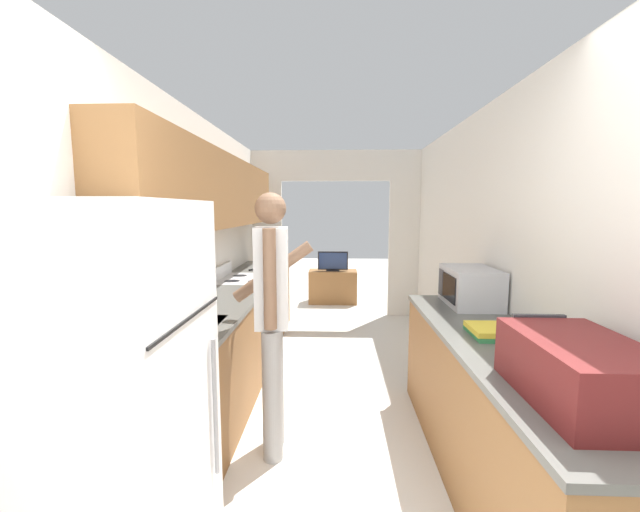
{
  "coord_description": "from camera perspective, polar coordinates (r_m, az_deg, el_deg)",
  "views": [
    {
      "loc": [
        0.01,
        -0.86,
        1.64
      ],
      "look_at": [
        -0.15,
        3.18,
        1.15
      ],
      "focal_mm": 22.0,
      "sensor_mm": 36.0,
      "label": 1
    }
  ],
  "objects": [
    {
      "name": "counter_right",
      "position": [
        2.69,
        24.33,
        -20.11
      ],
      "size": [
        0.62,
        2.38,
        0.88
      ],
      "color": "brown",
      "rests_on": "ground_plane"
    },
    {
      "name": "counter_left",
      "position": [
        3.95,
        -12.32,
        -10.88
      ],
      "size": [
        0.62,
        3.74,
        0.88
      ],
      "color": "brown",
      "rests_on": "ground_plane"
    },
    {
      "name": "person",
      "position": [
        2.6,
        -6.97,
        -8.64
      ],
      "size": [
        0.56,
        0.4,
        1.74
      ],
      "rotation": [
        0.0,
        0.0,
        1.66
      ],
      "color": "#9E9E9E",
      "rests_on": "ground_plane"
    },
    {
      "name": "wall_right",
      "position": [
        3.1,
        26.76,
        -1.02
      ],
      "size": [
        0.06,
        7.46,
        2.5
      ],
      "color": "white",
      "rests_on": "ground_plane"
    },
    {
      "name": "television",
      "position": [
        6.76,
        1.89,
        -0.79
      ],
      "size": [
        0.52,
        0.16,
        0.34
      ],
      "color": "black",
      "rests_on": "tv_cabinet"
    },
    {
      "name": "suitcase",
      "position": [
        1.88,
        33.6,
        -13.76
      ],
      "size": [
        0.4,
        0.66,
        0.26
      ],
      "color": "#5B1919",
      "rests_on": "counter_right"
    },
    {
      "name": "tv_cabinet",
      "position": [
        6.88,
        1.88,
        -4.45
      ],
      "size": [
        0.83,
        0.42,
        0.57
      ],
      "color": "brown",
      "rests_on": "ground_plane"
    },
    {
      "name": "wall_far_with_doorway",
      "position": [
        5.95,
        2.22,
        4.97
      ],
      "size": [
        2.93,
        0.06,
        2.5
      ],
      "color": "white",
      "rests_on": "ground_plane"
    },
    {
      "name": "wall_left",
      "position": [
        3.42,
        -18.74,
        3.86
      ],
      "size": [
        0.38,
        7.46,
        2.5
      ],
      "color": "white",
      "rests_on": "ground_plane"
    },
    {
      "name": "book_stack",
      "position": [
        2.57,
        23.27,
        -10.02
      ],
      "size": [
        0.21,
        0.3,
        0.06
      ],
      "color": "#33894C",
      "rests_on": "counter_right"
    },
    {
      "name": "knife",
      "position": [
        4.94,
        -9.7,
        -1.9
      ],
      "size": [
        0.12,
        0.3,
        0.02
      ],
      "rotation": [
        0.0,
        0.0,
        -0.47
      ],
      "color": "#B7B7BC",
      "rests_on": "counter_left"
    },
    {
      "name": "range_oven",
      "position": [
        4.45,
        -10.44,
        -8.74
      ],
      "size": [
        0.66,
        0.75,
        1.02
      ],
      "color": "white",
      "rests_on": "ground_plane"
    },
    {
      "name": "microwave",
      "position": [
        3.29,
        21.0,
        -4.18
      ],
      "size": [
        0.36,
        0.54,
        0.3
      ],
      "color": "#B7B7BC",
      "rests_on": "counter_right"
    },
    {
      "name": "refrigerator",
      "position": [
        1.94,
        -28.21,
        -18.37
      ],
      "size": [
        0.72,
        0.74,
        1.67
      ],
      "color": "white",
      "rests_on": "ground_plane"
    }
  ]
}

